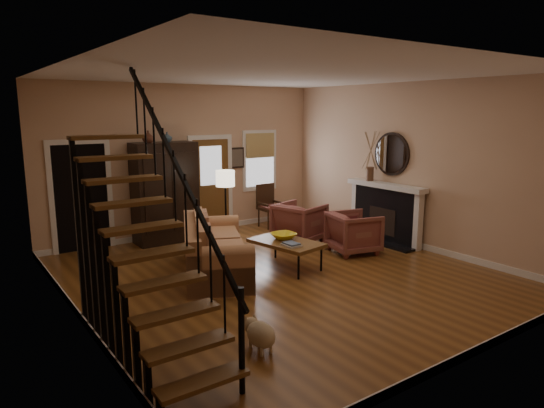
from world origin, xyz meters
TOP-DOWN VIEW (x-y plane):
  - room at (-0.41, 1.76)m, footprint 7.00×7.33m
  - staircase at (-2.78, -1.30)m, footprint 0.94×2.80m
  - fireplace at (3.13, 0.50)m, footprint 0.33×1.95m
  - armoire at (-0.70, 3.15)m, footprint 1.30×0.60m
  - vase_a at (-1.05, 3.05)m, footprint 0.24×0.24m
  - vase_b at (-0.65, 3.05)m, footprint 0.20×0.20m
  - sofa at (-0.84, 0.73)m, footprint 1.90×2.57m
  - coffee_table at (0.31, 0.26)m, footprint 0.96×1.38m
  - bowl at (0.36, 0.41)m, footprint 0.43×0.43m
  - books at (0.19, -0.04)m, footprint 0.23×0.32m
  - armchair_left at (1.95, 0.26)m, footprint 1.07×1.05m
  - armchair_right at (1.57, 1.49)m, footprint 1.13×1.11m
  - floor_lamp at (-0.03, 1.78)m, footprint 0.48×0.48m
  - side_chair at (1.85, 2.95)m, footprint 0.54×0.54m
  - dog at (-1.75, -2.00)m, footprint 0.30×0.50m

SIDE VIEW (x-z plane):
  - dog at x=-1.75m, z-range 0.00..0.35m
  - coffee_table at x=0.31m, z-range 0.00..0.49m
  - armchair_left at x=1.95m, z-range 0.00..0.80m
  - armchair_right at x=1.57m, z-range 0.00..0.84m
  - sofa at x=-0.84m, z-range 0.00..0.88m
  - side_chair at x=1.85m, z-range 0.00..1.02m
  - books at x=0.19m, z-range 0.49..0.55m
  - bowl at x=0.36m, z-range 0.49..0.59m
  - fireplace at x=3.13m, z-range -0.41..1.89m
  - floor_lamp at x=-0.03m, z-range 0.00..1.60m
  - armoire at x=-0.70m, z-range 0.00..2.10m
  - room at x=-0.41m, z-range -0.14..3.16m
  - staircase at x=-2.78m, z-range 0.00..3.20m
  - vase_b at x=-0.65m, z-range 2.10..2.31m
  - vase_a at x=-1.05m, z-range 2.10..2.35m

